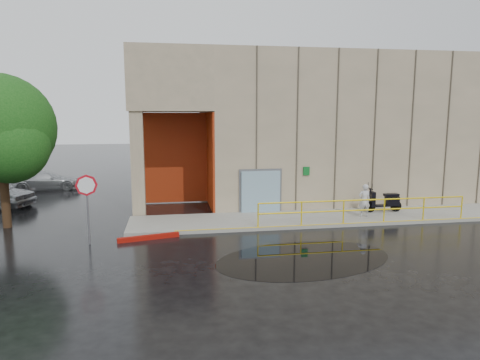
% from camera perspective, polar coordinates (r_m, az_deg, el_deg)
% --- Properties ---
extents(ground, '(120.00, 120.00, 0.00)m').
position_cam_1_polar(ground, '(15.40, 6.69, -9.66)').
color(ground, black).
rests_on(ground, ground).
extents(sidewalk, '(20.00, 3.00, 0.15)m').
position_cam_1_polar(sidewalk, '(20.78, 13.91, -4.80)').
color(sidewalk, gray).
rests_on(sidewalk, ground).
extents(building, '(20.00, 10.17, 8.00)m').
position_cam_1_polar(building, '(26.67, 10.90, 7.19)').
color(building, gray).
rests_on(building, ground).
extents(guardrail, '(9.56, 0.06, 1.03)m').
position_cam_1_polar(guardrail, '(19.56, 16.21, -3.92)').
color(guardrail, yellow).
rests_on(guardrail, sidewalk).
extents(person, '(0.58, 0.41, 1.52)m').
position_cam_1_polar(person, '(20.61, 16.25, -2.62)').
color(person, silver).
rests_on(person, sidewalk).
extents(scooter, '(1.88, 0.67, 1.44)m').
position_cam_1_polar(scooter, '(21.86, 18.65, -1.93)').
color(scooter, black).
rests_on(scooter, sidewalk).
extents(stop_sign, '(0.78, 0.25, 2.66)m').
position_cam_1_polar(stop_sign, '(16.80, -19.74, -1.77)').
color(stop_sign, slate).
rests_on(stop_sign, ground).
extents(red_curb, '(2.38, 0.72, 0.18)m').
position_cam_1_polar(red_curb, '(17.22, -12.08, -7.49)').
color(red_curb, '#8F0E07').
rests_on(red_curb, ground).
extents(puddle, '(6.77, 4.85, 0.01)m').
position_cam_1_polar(puddle, '(14.88, 8.53, -10.35)').
color(puddle, black).
rests_on(puddle, ground).
extents(car_c, '(4.51, 2.38, 1.25)m').
position_cam_1_polar(car_c, '(30.34, -24.56, -0.07)').
color(car_c, '#9EA2A5').
rests_on(car_c, ground).
extents(tree_near, '(4.53, 4.53, 6.56)m').
position_cam_1_polar(tree_near, '(20.47, -29.18, 5.60)').
color(tree_near, black).
rests_on(tree_near, ground).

